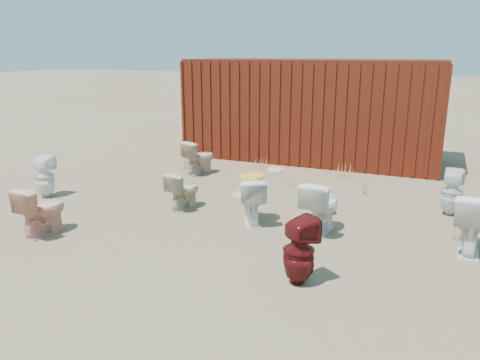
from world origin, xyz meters
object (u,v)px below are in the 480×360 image
at_px(toilet_back_a, 44,177).
at_px(toilet_back_e, 452,193).
at_px(toilet_front_e, 471,222).
at_px(toilet_back_beige_right, 199,157).
at_px(toilet_front_c, 321,206).
at_px(toilet_front_pink, 42,210).
at_px(toilet_front_maroon, 299,251).
at_px(shipping_container, 313,109).
at_px(loose_tank, 315,204).
at_px(toilet_back_yellowlid, 252,200).
at_px(toilet_back_beige_left, 184,190).

bearing_deg(toilet_back_a, toilet_back_e, -174.57).
relative_size(toilet_back_a, toilet_back_e, 1.02).
xyz_separation_m(toilet_front_e, toilet_back_beige_right, (-5.23, 2.23, -0.05)).
relative_size(toilet_front_c, toilet_front_e, 0.95).
height_order(toilet_front_pink, toilet_back_e, toilet_back_e).
distance_m(toilet_front_c, toilet_back_beige_right, 3.98).
bearing_deg(toilet_front_c, toilet_back_a, 10.93).
distance_m(toilet_front_pink, toilet_front_maroon, 3.85).
distance_m(shipping_container, toilet_front_pink, 7.04).
relative_size(toilet_front_pink, toilet_front_c, 0.94).
bearing_deg(loose_tank, shipping_container, 82.29).
bearing_deg(toilet_back_a, toilet_front_c, 173.50).
distance_m(toilet_front_pink, toilet_front_c, 4.05).
bearing_deg(loose_tank, toilet_front_e, -39.17).
xyz_separation_m(toilet_front_c, toilet_back_e, (1.78, 1.56, -0.01)).
relative_size(toilet_front_c, toilet_front_maroon, 0.98).
bearing_deg(shipping_container, toilet_front_maroon, -76.48).
xyz_separation_m(toilet_front_pink, toilet_back_e, (5.47, 3.24, 0.01)).
bearing_deg(shipping_container, toilet_front_e, -54.87).
distance_m(toilet_front_maroon, toilet_back_a, 5.37).
bearing_deg(toilet_back_beige_right, shipping_container, -102.47).
distance_m(toilet_front_maroon, toilet_front_e, 2.54).
relative_size(toilet_back_a, toilet_back_yellowlid, 1.06).
bearing_deg(toilet_back_beige_right, toilet_back_yellowlid, 154.78).
bearing_deg(toilet_back_e, toilet_back_a, 21.07).
bearing_deg(toilet_back_yellowlid, toilet_back_beige_left, -34.95).
height_order(toilet_front_c, toilet_back_beige_left, toilet_front_c).
distance_m(toilet_front_maroon, toilet_back_beige_right, 5.24).
bearing_deg(toilet_back_e, toilet_back_yellowlid, 34.87).
distance_m(toilet_back_beige_right, toilet_back_e, 5.07).
height_order(toilet_front_e, toilet_back_yellowlid, toilet_front_e).
distance_m(toilet_back_beige_left, loose_tank, 2.20).
bearing_deg(shipping_container, toilet_front_c, -73.83).
xyz_separation_m(toilet_back_a, toilet_back_yellowlid, (3.95, 0.27, -0.02)).
bearing_deg(toilet_front_c, toilet_back_e, -131.03).
bearing_deg(shipping_container, toilet_back_beige_left, -101.21).
relative_size(toilet_front_c, toilet_back_a, 1.01).
bearing_deg(toilet_front_maroon, shipping_container, -40.51).
xyz_separation_m(toilet_front_maroon, toilet_back_a, (-5.19, 1.39, -0.01)).
distance_m(toilet_front_maroon, loose_tank, 2.45).
distance_m(shipping_container, toilet_front_maroon, 6.86).
distance_m(toilet_back_yellowlid, toilet_back_e, 3.27).
height_order(toilet_front_c, toilet_back_e, toilet_front_c).
bearing_deg(toilet_front_c, toilet_back_beige_left, 4.28).
bearing_deg(toilet_front_e, toilet_front_c, 4.24).
bearing_deg(toilet_back_yellowlid, toilet_front_e, 153.98).
distance_m(toilet_back_a, toilet_back_beige_left, 2.68).
bearing_deg(loose_tank, toilet_back_yellowlid, -160.63).
xyz_separation_m(shipping_container, loose_tank, (1.17, -4.22, -1.02)).
bearing_deg(toilet_back_yellowlid, toilet_front_c, 153.34).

